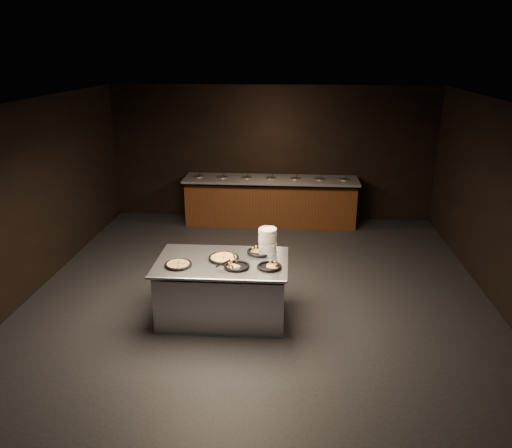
% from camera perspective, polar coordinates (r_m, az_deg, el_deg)
% --- Properties ---
extents(room, '(7.02, 8.02, 2.92)m').
position_cam_1_polar(room, '(7.08, 0.26, 1.71)').
color(room, black).
rests_on(room, ground).
extents(salad_bar, '(3.70, 0.83, 1.18)m').
position_cam_1_polar(salad_bar, '(10.77, 1.68, 2.32)').
color(salad_bar, '#502E12').
rests_on(salad_bar, ground).
extents(serving_counter, '(1.81, 1.17, 0.86)m').
position_cam_1_polar(serving_counter, '(7.05, -3.83, -7.55)').
color(serving_counter, '#B5B8BD').
rests_on(serving_counter, ground).
extents(plate_stack, '(0.26, 0.26, 0.37)m').
position_cam_1_polar(plate_stack, '(7.00, 1.34, -2.00)').
color(plate_stack, white).
rests_on(plate_stack, serving_counter).
extents(pan_veggie_whole, '(0.37, 0.37, 0.04)m').
position_cam_1_polar(pan_veggie_whole, '(6.76, -8.89, -4.59)').
color(pan_veggie_whole, black).
rests_on(pan_veggie_whole, serving_counter).
extents(pan_cheese_whole, '(0.42, 0.42, 0.04)m').
position_cam_1_polar(pan_cheese_whole, '(6.89, -3.72, -3.89)').
color(pan_cheese_whole, black).
rests_on(pan_cheese_whole, serving_counter).
extents(pan_cheese_slices_a, '(0.37, 0.37, 0.04)m').
position_cam_1_polar(pan_cheese_slices_a, '(7.09, 0.46, -3.19)').
color(pan_cheese_slices_a, black).
rests_on(pan_cheese_slices_a, serving_counter).
extents(pan_cheese_slices_b, '(0.35, 0.35, 0.04)m').
position_cam_1_polar(pan_cheese_slices_b, '(6.64, -2.21, -4.82)').
color(pan_cheese_slices_b, black).
rests_on(pan_cheese_slices_b, serving_counter).
extents(pan_veggie_slices, '(0.33, 0.33, 0.04)m').
position_cam_1_polar(pan_veggie_slices, '(6.63, 1.55, -4.86)').
color(pan_veggie_slices, black).
rests_on(pan_veggie_slices, serving_counter).
extents(server_left, '(0.20, 0.26, 0.15)m').
position_cam_1_polar(server_left, '(6.78, -2.66, -3.85)').
color(server_left, '#B5B8BD').
rests_on(server_left, serving_counter).
extents(server_right, '(0.31, 0.09, 0.15)m').
position_cam_1_polar(server_right, '(6.54, -3.38, -4.71)').
color(server_right, '#B5B8BD').
rests_on(server_right, serving_counter).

